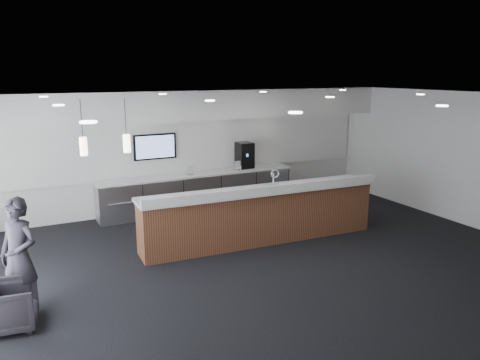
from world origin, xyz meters
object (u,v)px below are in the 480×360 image
coffee_machine (245,155)px  lounge_guest (19,256)px  armchair (9,306)px  service_counter (261,214)px

coffee_machine → lounge_guest: lounge_guest is taller
coffee_machine → lounge_guest: size_ratio=0.39×
armchair → service_counter: bearing=-65.5°
lounge_guest → coffee_machine: bearing=81.5°
coffee_machine → armchair: bearing=-143.1°
service_counter → lounge_guest: size_ratio=2.96×
service_counter → armchair: service_counter is taller
coffee_machine → armchair: coffee_machine is taller
coffee_machine → lounge_guest: (-5.55, -3.74, -0.43)m
service_counter → coffee_machine: 3.02m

